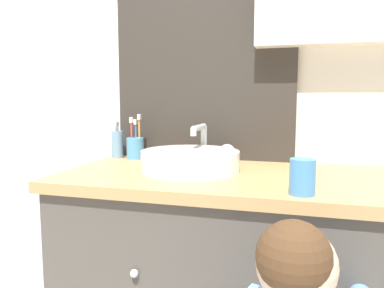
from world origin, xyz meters
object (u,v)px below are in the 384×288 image
soap_dispenser (117,144)px  drinking_cup (302,177)px  sink_basin (192,160)px  toothbrush_holder (135,147)px

soap_dispenser → drinking_cup: 0.85m
sink_basin → toothbrush_holder: (-0.29, 0.18, 0.01)m
drinking_cup → sink_basin: bearing=147.0°
toothbrush_holder → drinking_cup: 0.78m
toothbrush_holder → sink_basin: bearing=-32.2°
drinking_cup → soap_dispenser: bearing=150.1°
sink_basin → soap_dispenser: size_ratio=2.62×
toothbrush_holder → soap_dispenser: bearing=176.0°
toothbrush_holder → soap_dispenser: (-0.08, 0.01, 0.01)m
toothbrush_holder → drinking_cup: bearing=-32.6°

